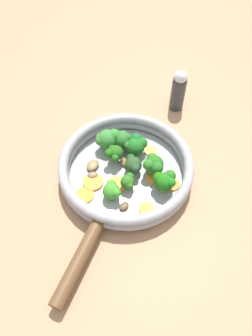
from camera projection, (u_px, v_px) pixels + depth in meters
ground_plane at (126, 175)px, 0.71m from camera, size 4.00×4.00×0.00m
skillet at (126, 173)px, 0.71m from camera, size 0.26×0.26×0.01m
skillet_rim_wall at (126, 166)px, 0.69m from camera, size 0.28×0.28×0.04m
skillet_handle at (79, 261)px, 0.58m from camera, size 0.05×0.17×0.03m
skillet_rivet_left at (89, 214)px, 0.64m from camera, size 0.01×0.01×0.01m
skillet_rivet_right at (115, 223)px, 0.63m from camera, size 0.01×0.01×0.01m
carrot_slice_0 at (118, 185)px, 0.68m from camera, size 0.05×0.05×0.00m
carrot_slice_1 at (152, 178)px, 0.69m from camera, size 0.03×0.03×0.00m
carrot_slice_2 at (146, 209)px, 0.65m from camera, size 0.04×0.04×0.00m
carrot_slice_3 at (85, 195)px, 0.67m from camera, size 0.05×0.05×0.00m
carrot_slice_4 at (172, 184)px, 0.68m from camera, size 0.04×0.04×0.00m
carrot_slice_5 at (151, 151)px, 0.74m from camera, size 0.04×0.04×0.00m
carrot_slice_6 at (93, 182)px, 0.69m from camera, size 0.06×0.06×0.01m
broccoli_floret_0 at (133, 165)px, 0.69m from camera, size 0.04×0.04×0.04m
broccoli_floret_1 at (165, 180)px, 0.65m from camera, size 0.05×0.04×0.05m
broccoli_floret_2 at (115, 153)px, 0.69m from camera, size 0.04×0.04×0.05m
broccoli_floret_3 at (136, 145)px, 0.71m from camera, size 0.04×0.05×0.05m
broccoli_floret_4 at (112, 191)px, 0.65m from camera, size 0.04×0.04×0.04m
broccoli_floret_5 at (108, 139)px, 0.72m from camera, size 0.05×0.05×0.05m
broccoli_floret_6 at (154, 165)px, 0.68m from camera, size 0.05×0.04×0.05m
broccoli_floret_7 at (121, 139)px, 0.72m from camera, size 0.05×0.04×0.05m
broccoli_floret_8 at (128, 182)px, 0.66m from camera, size 0.03×0.03×0.04m
mushroom_piece_0 at (127, 162)px, 0.71m from camera, size 0.04×0.03×0.01m
mushroom_piece_1 at (93, 175)px, 0.69m from camera, size 0.03×0.03×0.01m
mushroom_piece_2 at (124, 206)px, 0.65m from camera, size 0.02×0.02×0.01m
mushroom_piece_3 at (93, 165)px, 0.71m from camera, size 0.02×0.03×0.01m
salt_shaker at (180, 91)px, 0.79m from camera, size 0.03×0.03×0.11m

